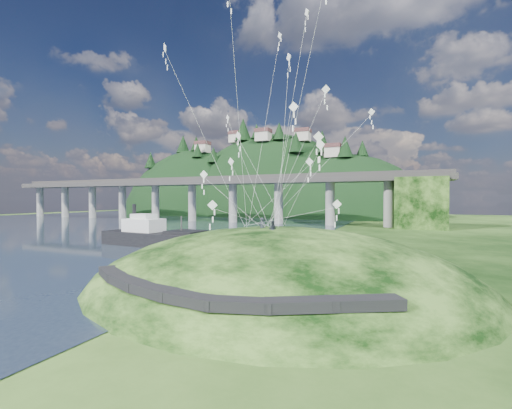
% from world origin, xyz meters
% --- Properties ---
extents(ground, '(320.00, 320.00, 0.00)m').
position_xyz_m(ground, '(0.00, 0.00, 0.00)').
color(ground, black).
rests_on(ground, ground).
extents(water, '(240.00, 240.00, 0.00)m').
position_xyz_m(water, '(-72.00, 30.00, 0.01)').
color(water, '#2A394E').
rests_on(water, ground).
extents(grass_hill, '(36.00, 32.00, 13.00)m').
position_xyz_m(grass_hill, '(8.00, 2.00, -1.50)').
color(grass_hill, black).
rests_on(grass_hill, ground).
extents(footpath, '(22.29, 5.84, 0.83)m').
position_xyz_m(footpath, '(7.46, -9.74, 2.08)').
color(footpath, black).
rests_on(footpath, ground).
extents(bridge, '(160.00, 11.00, 15.00)m').
position_xyz_m(bridge, '(-26.46, 70.07, 9.70)').
color(bridge, '#2D2B2B').
rests_on(bridge, ground).
extents(far_ridge, '(153.00, 70.00, 94.50)m').
position_xyz_m(far_ridge, '(-43.58, 122.17, -7.44)').
color(far_ridge, black).
rests_on(far_ridge, ground).
extents(work_barge, '(19.53, 6.73, 6.71)m').
position_xyz_m(work_barge, '(-18.23, 16.27, 1.68)').
color(work_barge, black).
rests_on(work_barge, ground).
extents(wooden_dock, '(13.00, 6.90, 0.94)m').
position_xyz_m(wooden_dock, '(-4.76, 7.77, 0.41)').
color(wooden_dock, '#342415').
rests_on(wooden_dock, ground).
extents(kite_flyers, '(2.24, 1.80, 1.85)m').
position_xyz_m(kite_flyers, '(7.26, 1.04, 5.80)').
color(kite_flyers, '#272B34').
rests_on(kite_flyers, ground).
extents(kite_swarm, '(17.76, 16.59, 20.68)m').
position_xyz_m(kite_swarm, '(8.05, 2.01, 15.35)').
color(kite_swarm, white).
rests_on(kite_swarm, ground).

